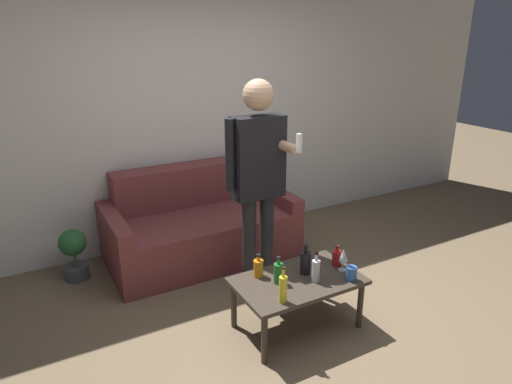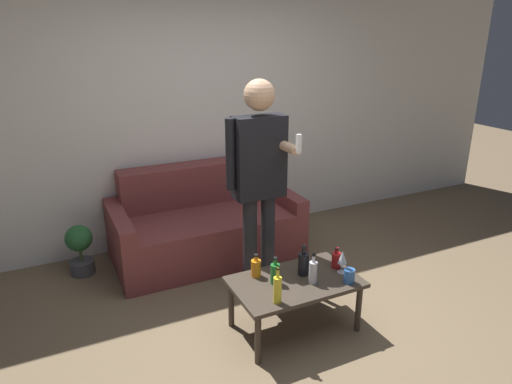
{
  "view_description": "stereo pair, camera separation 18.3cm",
  "coord_description": "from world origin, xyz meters",
  "px_view_note": "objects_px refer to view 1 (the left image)",
  "views": [
    {
      "loc": [
        -1.67,
        -2.27,
        2.11
      ],
      "look_at": [
        -0.08,
        0.59,
        0.95
      ],
      "focal_mm": 32.0,
      "sensor_mm": 36.0,
      "label": 1
    },
    {
      "loc": [
        -1.51,
        -2.36,
        2.11
      ],
      "look_at": [
        -0.08,
        0.59,
        0.95
      ],
      "focal_mm": 32.0,
      "sensor_mm": 36.0,
      "label": 2
    }
  ],
  "objects_px": {
    "couch": "(199,226)",
    "coffee_table": "(298,285)",
    "person_standing_front": "(258,172)",
    "bottle_orange": "(258,268)"
  },
  "relations": [
    {
      "from": "coffee_table",
      "to": "person_standing_front",
      "type": "distance_m",
      "value": 0.92
    },
    {
      "from": "coffee_table",
      "to": "bottle_orange",
      "type": "xyz_separation_m",
      "value": [
        -0.23,
        0.18,
        0.12
      ]
    },
    {
      "from": "bottle_orange",
      "to": "person_standing_front",
      "type": "bearing_deg",
      "value": 61.54
    },
    {
      "from": "couch",
      "to": "person_standing_front",
      "type": "relative_size",
      "value": 0.99
    },
    {
      "from": "coffee_table",
      "to": "person_standing_front",
      "type": "xyz_separation_m",
      "value": [
        -0.01,
        0.58,
        0.71
      ]
    },
    {
      "from": "couch",
      "to": "coffee_table",
      "type": "relative_size",
      "value": 1.92
    },
    {
      "from": "coffee_table",
      "to": "person_standing_front",
      "type": "bearing_deg",
      "value": 91.11
    },
    {
      "from": "couch",
      "to": "person_standing_front",
      "type": "xyz_separation_m",
      "value": [
        0.17,
        -0.88,
        0.76
      ]
    },
    {
      "from": "couch",
      "to": "coffee_table",
      "type": "bearing_deg",
      "value": -82.94
    },
    {
      "from": "bottle_orange",
      "to": "person_standing_front",
      "type": "xyz_separation_m",
      "value": [
        0.22,
        0.4,
        0.59
      ]
    }
  ]
}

